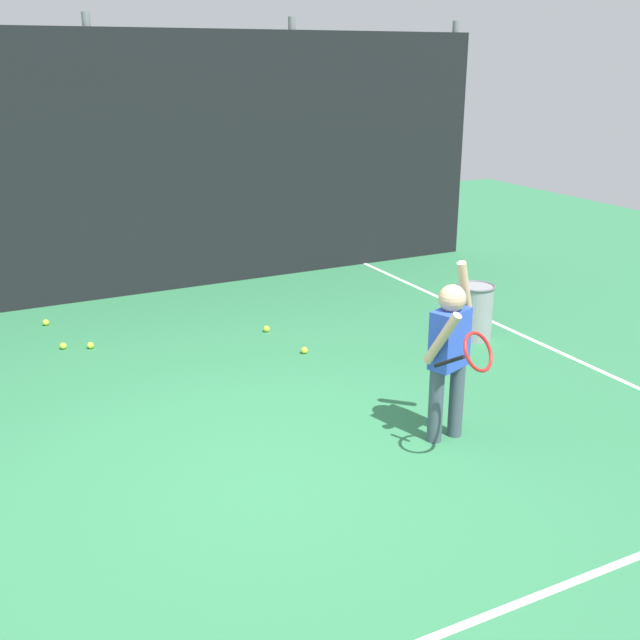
# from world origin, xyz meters

# --- Properties ---
(ground_plane) EXTENTS (20.00, 20.00, 0.00)m
(ground_plane) POSITION_xyz_m (0.00, 0.00, 0.00)
(ground_plane) COLOR #2D7247
(court_line_sideline) EXTENTS (0.05, 9.00, 0.00)m
(court_line_sideline) POSITION_xyz_m (3.47, 1.00, 0.00)
(court_line_sideline) COLOR white
(court_line_sideline) RESTS_ON ground
(back_fence_windscreen) EXTENTS (10.06, 0.08, 3.03)m
(back_fence_windscreen) POSITION_xyz_m (0.00, 4.62, 1.52)
(back_fence_windscreen) COLOR black
(back_fence_windscreen) RESTS_ON ground
(fence_post_2) EXTENTS (0.09, 0.09, 3.18)m
(fence_post_2) POSITION_xyz_m (0.00, 4.68, 1.59)
(fence_post_2) COLOR slate
(fence_post_2) RESTS_ON ground
(fence_post_3) EXTENTS (0.09, 0.09, 3.18)m
(fence_post_3) POSITION_xyz_m (2.44, 4.68, 1.59)
(fence_post_3) COLOR slate
(fence_post_3) RESTS_ON ground
(fence_post_4) EXTENTS (0.09, 0.09, 3.18)m
(fence_post_4) POSITION_xyz_m (4.88, 4.68, 1.59)
(fence_post_4) COLOR slate
(fence_post_4) RESTS_ON ground
(tennis_player) EXTENTS (0.56, 0.74, 1.35)m
(tennis_player) POSITION_xyz_m (1.43, -0.15, 0.73)
(tennis_player) COLOR #3F4C59
(tennis_player) RESTS_ON ground
(ball_hopper) EXTENTS (0.38, 0.38, 0.56)m
(ball_hopper) POSITION_xyz_m (2.98, 1.52, 0.29)
(ball_hopper) COLOR gray
(ball_hopper) RESTS_ON ground
(tennis_ball_0) EXTENTS (0.07, 0.07, 0.07)m
(tennis_ball_0) POSITION_xyz_m (-0.87, 3.90, 0.03)
(tennis_ball_0) COLOR #CCE033
(tennis_ball_0) RESTS_ON ground
(tennis_ball_2) EXTENTS (0.07, 0.07, 0.07)m
(tennis_ball_2) POSITION_xyz_m (-0.82, 3.09, 0.03)
(tennis_ball_2) COLOR #CCE033
(tennis_ball_2) RESTS_ON ground
(tennis_ball_3) EXTENTS (0.07, 0.07, 0.07)m
(tennis_ball_3) POSITION_xyz_m (1.24, 1.91, 0.03)
(tennis_ball_3) COLOR #CCE033
(tennis_ball_3) RESTS_ON ground
(tennis_ball_4) EXTENTS (0.07, 0.07, 0.07)m
(tennis_ball_4) POSITION_xyz_m (-0.58, 2.98, 0.03)
(tennis_ball_4) COLOR #CCE033
(tennis_ball_4) RESTS_ON ground
(tennis_ball_5) EXTENTS (0.07, 0.07, 0.07)m
(tennis_ball_5) POSITION_xyz_m (1.16, 2.64, 0.03)
(tennis_ball_5) COLOR #CCE033
(tennis_ball_5) RESTS_ON ground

